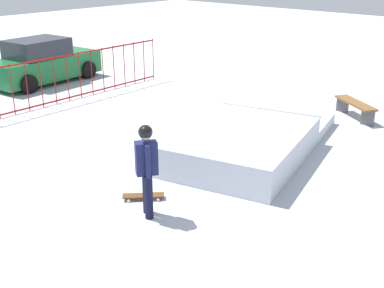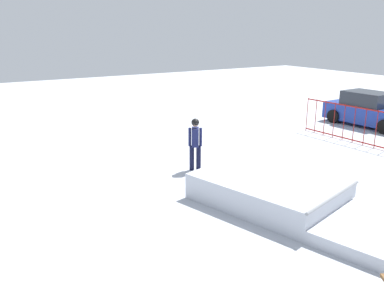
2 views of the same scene
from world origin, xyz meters
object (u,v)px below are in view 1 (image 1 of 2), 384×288
(park_bench, at_px, (355,106))
(parked_car_green, at_px, (42,63))
(skater, at_px, (147,164))
(skateboard, at_px, (143,196))
(skate_ramp, at_px, (250,140))

(park_bench, distance_m, parked_car_green, 10.97)
(skater, distance_m, skateboard, 1.13)
(skate_ramp, relative_size, skater, 3.41)
(skateboard, xyz_separation_m, park_bench, (7.48, -0.80, 0.28))
(skateboard, relative_size, park_bench, 0.46)
(skate_ramp, distance_m, park_bench, 4.23)
(skateboard, bearing_deg, skate_ramp, 41.27)
(skater, distance_m, park_bench, 7.87)
(skate_ramp, distance_m, skater, 3.75)
(skate_ramp, bearing_deg, skater, 171.67)
(skate_ramp, bearing_deg, park_bench, -23.61)
(parked_car_green, bearing_deg, skate_ramp, -99.39)
(skate_ramp, height_order, skateboard, skate_ramp)
(skate_ramp, distance_m, parked_car_green, 9.70)
(skateboard, bearing_deg, skater, -81.19)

